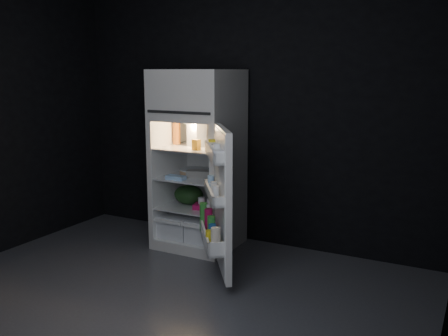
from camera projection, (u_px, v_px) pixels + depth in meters
The scene contains 17 objects.
floor at pixel (155, 303), 3.86m from camera, with size 4.00×3.40×0.00m, color #49494E.
wall_back at pixel (250, 112), 5.07m from camera, with size 4.00×0.00×2.70m, color black.
refrigerator at pixel (199, 153), 4.99m from camera, with size 0.76×0.71×1.78m.
fridge_door at pixel (219, 202), 4.18m from camera, with size 0.58×0.70×1.22m.
milk_jug at pixel (197, 134), 4.96m from camera, with size 0.14×0.14×0.24m, color white.
mayo_jar at pixel (215, 139), 4.95m from camera, with size 0.12×0.12×0.14m, color #1D4F9D.
jam_jar at pixel (221, 142), 4.82m from camera, with size 0.10×0.10×0.13m, color black.
amber_bottle at pixel (177, 134), 5.09m from camera, with size 0.08×0.08×0.22m, color #B05A1C.
small_carton at pixel (196, 145), 4.74m from camera, with size 0.07×0.05×0.10m, color #C58217.
egg_carton at pixel (203, 174), 4.94m from camera, with size 0.32×0.12×0.07m, color gray.
pie at pixel (195, 172), 5.13m from camera, with size 0.31×0.31×0.04m, color tan.
flat_package at pixel (176, 178), 4.84m from camera, with size 0.19×0.09×0.04m, color #99C3ED.
wrapped_pkg at pixel (221, 172), 5.07m from camera, with size 0.12×0.10×0.05m, color beige.
produce_bag at pixel (189, 195), 5.09m from camera, with size 0.31×0.26×0.20m, color #193815.
yogurt_tray at pixel (207, 207), 4.91m from camera, with size 0.26×0.14×0.05m, color #B70F4B.
small_can_red at pixel (216, 200), 5.10m from camera, with size 0.07×0.07×0.09m, color #B70F4B.
small_can_silver at pixel (229, 200), 5.09m from camera, with size 0.07×0.07×0.09m, color white.
Camera 1 is at (2.15, -2.92, 1.76)m, focal length 40.00 mm.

